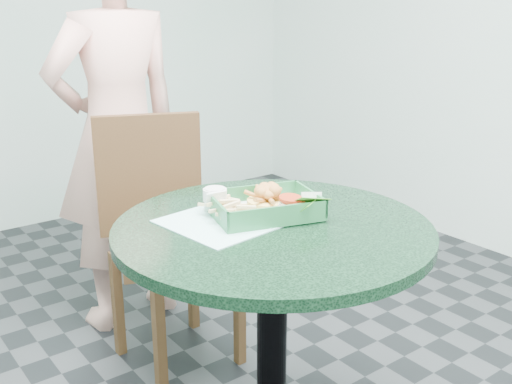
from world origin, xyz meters
TOP-DOWN VIEW (x-y plane):
  - cafe_table at (0.00, 0.00)m, footprint 0.83×0.83m
  - dining_chair at (0.07, 0.75)m, footprint 0.39×0.39m
  - diner_person at (0.07, 1.09)m, footprint 0.67×0.47m
  - placemat at (-0.05, 0.10)m, footprint 0.40×0.32m
  - food_basket at (0.02, 0.06)m, footprint 0.28×0.20m
  - crab_sandwich at (0.04, 0.09)m, footprint 0.12×0.12m
  - fries_pile at (-0.08, 0.07)m, footprint 0.13×0.14m
  - sauce_ramekin at (-0.09, 0.14)m, footprint 0.07×0.07m
  - garnish_cup at (0.09, 0.01)m, footprint 0.11×0.11m

SIDE VIEW (x-z plane):
  - dining_chair at x=0.07m, z-range 0.07..1.00m
  - cafe_table at x=0.00m, z-range 0.21..0.96m
  - placemat at x=-0.05m, z-range 0.75..0.75m
  - food_basket at x=0.02m, z-range 0.74..0.80m
  - fries_pile at x=-0.08m, z-range 0.77..0.81m
  - garnish_cup at x=0.09m, z-range 0.77..0.81m
  - crab_sandwich at x=0.04m, z-range 0.76..0.84m
  - sauce_ramekin at x=-0.09m, z-range 0.78..0.82m
  - diner_person at x=0.07m, z-range 0.00..1.75m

